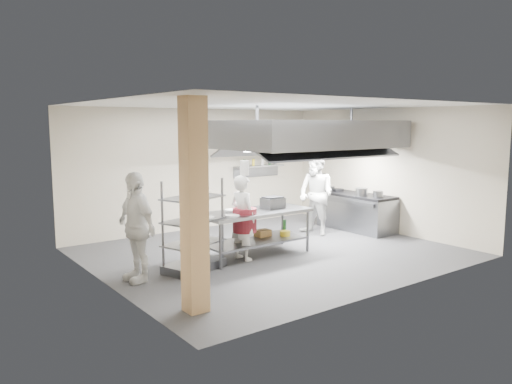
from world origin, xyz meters
TOP-DOWN VIEW (x-y plane):
  - floor at (0.00, 0.00)m, footprint 7.00×7.00m
  - ceiling at (0.00, 0.00)m, footprint 7.00×7.00m
  - wall_back at (0.00, 3.00)m, footprint 7.00×0.00m
  - wall_left at (-3.50, 0.00)m, footprint 0.00×6.00m
  - wall_right at (3.50, 0.00)m, footprint 0.00×6.00m
  - column at (-2.90, -1.90)m, footprint 0.30×0.30m
  - exhaust_hood at (1.30, 0.40)m, footprint 4.00×2.50m
  - hood_strip_a at (0.40, 0.40)m, footprint 1.60×0.12m
  - hood_strip_b at (2.20, 0.40)m, footprint 1.60×0.12m
  - wall_shelf at (1.80, 2.84)m, footprint 1.50×0.28m
  - island at (-0.44, 0.02)m, footprint 2.32×0.99m
  - island_worktop at (-0.44, 0.02)m, footprint 2.32×0.99m
  - island_undershelf at (-0.44, 0.02)m, footprint 2.14×0.89m
  - pass_rack at (-1.93, -0.14)m, footprint 1.25×0.97m
  - cooking_range at (3.08, 0.50)m, footprint 0.80×2.00m
  - range_top at (3.08, 0.50)m, footprint 0.78×1.96m
  - chef_head at (-0.81, -0.09)m, footprint 0.47×0.65m
  - chef_line at (1.86, 0.68)m, footprint 0.82×1.01m
  - chef_plating at (-3.00, -0.11)m, footprint 0.55×1.12m
  - griddle at (0.06, 0.07)m, footprint 0.44×0.35m
  - wicker_basket at (-0.13, 0.17)m, footprint 0.33×0.24m
  - stockpot at (2.88, 0.18)m, footprint 0.29×0.29m
  - plate_stack at (-1.93, -0.14)m, footprint 0.28×0.28m

SIDE VIEW (x-z plane):
  - floor at x=0.00m, z-range 0.00..0.00m
  - island_undershelf at x=-0.44m, z-range 0.28..0.32m
  - wicker_basket at x=-0.13m, z-range 0.32..0.46m
  - cooking_range at x=3.08m, z-range 0.00..0.84m
  - island at x=-0.44m, z-range 0.00..0.91m
  - plate_stack at x=-1.93m, z-range 0.50..0.56m
  - pass_rack at x=-1.93m, z-range 0.00..1.65m
  - chef_head at x=-0.81m, z-range 0.00..1.66m
  - range_top at x=3.08m, z-range 0.84..0.90m
  - island_worktop at x=-0.44m, z-range 0.85..0.91m
  - chef_plating at x=-3.00m, z-range 0.00..1.85m
  - chef_line at x=1.86m, z-range 0.00..1.94m
  - stockpot at x=2.88m, z-range 0.90..1.10m
  - griddle at x=0.06m, z-range 0.91..1.12m
  - wall_back at x=0.00m, z-range -2.00..5.00m
  - wall_left at x=-3.50m, z-range -1.50..4.50m
  - wall_right at x=3.50m, z-range -1.50..4.50m
  - column at x=-2.90m, z-range 0.00..3.00m
  - wall_shelf at x=1.80m, z-range 1.48..1.52m
  - hood_strip_a at x=0.40m, z-range 2.06..2.10m
  - hood_strip_b at x=2.20m, z-range 2.06..2.10m
  - exhaust_hood at x=1.30m, z-range 2.10..2.70m
  - ceiling at x=0.00m, z-range 3.00..3.00m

